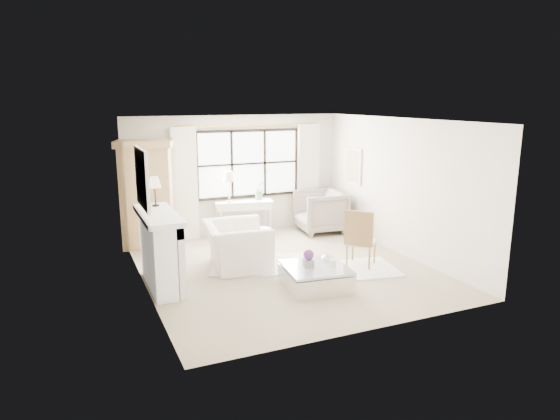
# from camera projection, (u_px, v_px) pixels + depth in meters

# --- Properties ---
(floor) EXTENTS (5.50, 5.50, 0.00)m
(floor) POSITION_uv_depth(u_px,v_px,m) (285.00, 268.00, 9.20)
(floor) COLOR tan
(floor) RESTS_ON ground
(ceiling) EXTENTS (5.50, 5.50, 0.00)m
(ceiling) POSITION_uv_depth(u_px,v_px,m) (285.00, 120.00, 8.61)
(ceiling) COLOR silver
(ceiling) RESTS_ON ground
(wall_back) EXTENTS (5.00, 0.00, 5.00)m
(wall_back) POSITION_uv_depth(u_px,v_px,m) (236.00, 175.00, 11.36)
(wall_back) COLOR beige
(wall_back) RESTS_ON ground
(wall_front) EXTENTS (5.00, 0.00, 5.00)m
(wall_front) POSITION_uv_depth(u_px,v_px,m) (372.00, 234.00, 6.45)
(wall_front) COLOR beige
(wall_front) RESTS_ON ground
(wall_left) EXTENTS (0.00, 5.50, 5.50)m
(wall_left) POSITION_uv_depth(u_px,v_px,m) (142.00, 209.00, 7.93)
(wall_left) COLOR beige
(wall_left) RESTS_ON ground
(wall_right) EXTENTS (0.00, 5.50, 5.50)m
(wall_right) POSITION_uv_depth(u_px,v_px,m) (400.00, 187.00, 9.88)
(wall_right) COLOR silver
(wall_right) RESTS_ON ground
(window_pane) EXTENTS (2.40, 0.02, 1.50)m
(window_pane) POSITION_uv_depth(u_px,v_px,m) (248.00, 164.00, 11.41)
(window_pane) COLOR white
(window_pane) RESTS_ON wall_back
(window_frame) EXTENTS (2.50, 0.04, 1.50)m
(window_frame) POSITION_uv_depth(u_px,v_px,m) (249.00, 164.00, 11.40)
(window_frame) COLOR black
(window_frame) RESTS_ON wall_back
(curtain_rod) EXTENTS (3.30, 0.04, 0.04)m
(curtain_rod) POSITION_uv_depth(u_px,v_px,m) (249.00, 125.00, 11.16)
(curtain_rod) COLOR #A98A3A
(curtain_rod) RESTS_ON wall_back
(curtain_left) EXTENTS (0.55, 0.10, 2.47)m
(curtain_left) POSITION_uv_depth(u_px,v_px,m) (185.00, 184.00, 10.83)
(curtain_left) COLOR white
(curtain_left) RESTS_ON ground
(curtain_right) EXTENTS (0.55, 0.10, 2.47)m
(curtain_right) POSITION_uv_depth(u_px,v_px,m) (308.00, 176.00, 12.00)
(curtain_right) COLOR beige
(curtain_right) RESTS_ON ground
(fireplace) EXTENTS (0.58, 1.66, 1.26)m
(fireplace) POSITION_uv_depth(u_px,v_px,m) (159.00, 249.00, 8.17)
(fireplace) COLOR white
(fireplace) RESTS_ON ground
(mirror_frame) EXTENTS (0.05, 1.15, 0.95)m
(mirror_frame) POSITION_uv_depth(u_px,v_px,m) (142.00, 178.00, 7.83)
(mirror_frame) COLOR white
(mirror_frame) RESTS_ON wall_left
(mirror_glass) EXTENTS (0.02, 1.00, 0.80)m
(mirror_glass) POSITION_uv_depth(u_px,v_px,m) (144.00, 178.00, 7.85)
(mirror_glass) COLOR silver
(mirror_glass) RESTS_ON wall_left
(art_frame) EXTENTS (0.04, 0.62, 0.82)m
(art_frame) POSITION_uv_depth(u_px,v_px,m) (354.00, 166.00, 11.34)
(art_frame) COLOR white
(art_frame) RESTS_ON wall_right
(art_canvas) EXTENTS (0.01, 0.52, 0.72)m
(art_canvas) POSITION_uv_depth(u_px,v_px,m) (353.00, 166.00, 11.34)
(art_canvas) COLOR beige
(art_canvas) RESTS_ON wall_right
(mantel_lamp) EXTENTS (0.22, 0.22, 0.51)m
(mantel_lamp) POSITION_uv_depth(u_px,v_px,m) (155.00, 183.00, 8.45)
(mantel_lamp) COLOR black
(mantel_lamp) RESTS_ON fireplace
(armoire) EXTENTS (1.28, 1.00, 2.24)m
(armoire) POSITION_uv_depth(u_px,v_px,m) (147.00, 194.00, 10.26)
(armoire) COLOR tan
(armoire) RESTS_ON floor
(console_table) EXTENTS (1.37, 0.71, 0.80)m
(console_table) POSITION_uv_depth(u_px,v_px,m) (244.00, 218.00, 11.36)
(console_table) COLOR white
(console_table) RESTS_ON floor
(console_lamp) EXTENTS (0.28, 0.28, 0.69)m
(console_lamp) POSITION_uv_depth(u_px,v_px,m) (229.00, 177.00, 11.01)
(console_lamp) COLOR #AB853B
(console_lamp) RESTS_ON console_table
(orchid_plant) EXTENTS (0.33, 0.33, 0.47)m
(orchid_plant) POSITION_uv_depth(u_px,v_px,m) (259.00, 189.00, 11.37)
(orchid_plant) COLOR #58754E
(orchid_plant) RESTS_ON console_table
(side_table) EXTENTS (0.40, 0.40, 0.51)m
(side_table) POSITION_uv_depth(u_px,v_px,m) (261.00, 237.00, 10.06)
(side_table) COLOR white
(side_table) RESTS_ON floor
(rug_left) EXTENTS (2.14, 1.84, 0.03)m
(rug_left) POSITION_uv_depth(u_px,v_px,m) (260.00, 264.00, 9.37)
(rug_left) COLOR silver
(rug_left) RESTS_ON floor
(rug_right) EXTENTS (1.65, 1.35, 0.03)m
(rug_right) POSITION_uv_depth(u_px,v_px,m) (355.00, 269.00, 9.10)
(rug_right) COLOR white
(rug_right) RESTS_ON floor
(club_armchair) EXTENTS (1.26, 1.40, 0.83)m
(club_armchair) POSITION_uv_depth(u_px,v_px,m) (237.00, 246.00, 9.18)
(club_armchair) COLOR white
(club_armchair) RESTS_ON floor
(wingback_chair) EXTENTS (1.18, 1.15, 0.97)m
(wingback_chair) POSITION_uv_depth(u_px,v_px,m) (320.00, 211.00, 11.62)
(wingback_chair) COLOR gray
(wingback_chair) RESTS_ON floor
(french_chair) EXTENTS (0.68, 0.68, 1.08)m
(french_chair) POSITION_uv_depth(u_px,v_px,m) (361.00, 250.00, 9.24)
(french_chair) COLOR olive
(french_chair) RESTS_ON floor
(coffee_table) EXTENTS (1.11, 1.11, 0.38)m
(coffee_table) POSITION_uv_depth(u_px,v_px,m) (316.00, 278.00, 8.20)
(coffee_table) COLOR silver
(coffee_table) RESTS_ON floor
(planter_box) EXTENTS (0.19, 0.19, 0.12)m
(planter_box) POSITION_uv_depth(u_px,v_px,m) (308.00, 263.00, 8.14)
(planter_box) COLOR slate
(planter_box) RESTS_ON coffee_table
(planter_flowers) EXTENTS (0.17, 0.17, 0.17)m
(planter_flowers) POSITION_uv_depth(u_px,v_px,m) (309.00, 255.00, 8.10)
(planter_flowers) COLOR #572A6B
(planter_flowers) RESTS_ON planter_box
(pillar_candle) EXTENTS (0.10, 0.10, 0.12)m
(pillar_candle) POSITION_uv_depth(u_px,v_px,m) (333.00, 263.00, 8.12)
(pillar_candle) COLOR white
(pillar_candle) RESTS_ON coffee_table
(coffee_vase) EXTENTS (0.17, 0.17, 0.14)m
(coffee_vase) POSITION_uv_depth(u_px,v_px,m) (325.00, 257.00, 8.41)
(coffee_vase) COLOR white
(coffee_vase) RESTS_ON coffee_table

